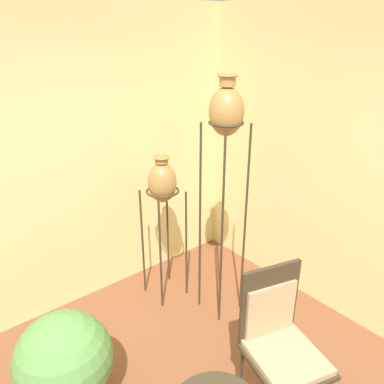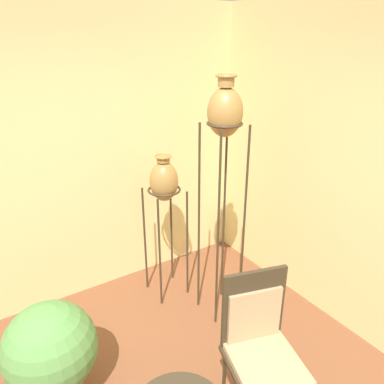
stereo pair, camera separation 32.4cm
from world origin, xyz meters
name	(u,v)px [view 1 (the left image)]	position (x,y,z in m)	size (l,w,h in m)	color
wall_back	(25,176)	(0.00, 2.10, 1.35)	(8.14, 0.06, 2.70)	beige
vase_stand_tall	(226,121)	(1.28, 1.11, 1.78)	(0.30, 0.30, 2.13)	#382D1E
vase_stand_medium	(162,186)	(1.00, 1.61, 1.15)	(0.32, 0.32, 1.43)	#382D1E
chair	(279,337)	(0.85, 0.13, 0.60)	(0.57, 0.60, 1.06)	#382D1E
potted_plant	(65,363)	(-0.25, 0.98, 0.42)	(0.63, 0.63, 0.78)	olive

